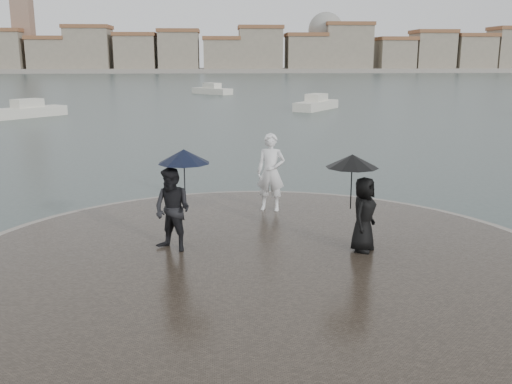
{
  "coord_description": "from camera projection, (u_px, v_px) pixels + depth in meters",
  "views": [
    {
      "loc": [
        -0.72,
        -6.62,
        4.15
      ],
      "look_at": [
        0.0,
        4.8,
        1.45
      ],
      "focal_mm": 40.0,
      "sensor_mm": 36.0,
      "label": 1
    }
  ],
  "objects": [
    {
      "name": "ground",
      "position": [
        279.0,
        384.0,
        7.42
      ],
      "size": [
        400.0,
        400.0,
        0.0
      ],
      "primitive_type": "plane",
      "color": "#2B3835",
      "rests_on": "ground"
    },
    {
      "name": "kerb_ring",
      "position": [
        260.0,
        274.0,
        10.79
      ],
      "size": [
        12.5,
        12.5,
        0.32
      ],
      "primitive_type": "cylinder",
      "color": "gray",
      "rests_on": "ground"
    },
    {
      "name": "quay_tip",
      "position": [
        260.0,
        273.0,
        10.78
      ],
      "size": [
        11.9,
        11.9,
        0.36
      ],
      "primitive_type": "cylinder",
      "color": "#2D261E",
      "rests_on": "ground"
    },
    {
      "name": "statue",
      "position": [
        271.0,
        172.0,
        14.34
      ],
      "size": [
        0.82,
        0.65,
        1.96
      ],
      "primitive_type": "imported",
      "rotation": [
        0.0,
        0.0,
        -0.28
      ],
      "color": "white",
      "rests_on": "quay_tip"
    },
    {
      "name": "visitor_left",
      "position": [
        175.0,
        196.0,
        11.3
      ],
      "size": [
        1.29,
        1.11,
        2.04
      ],
      "color": "black",
      "rests_on": "quay_tip"
    },
    {
      "name": "visitor_right",
      "position": [
        360.0,
        196.0,
        11.26
      ],
      "size": [
        1.18,
        1.07,
        1.95
      ],
      "color": "black",
      "rests_on": "quay_tip"
    },
    {
      "name": "far_skyline",
      "position": [
        199.0,
        53.0,
        161.86
      ],
      "size": [
        260.0,
        20.0,
        37.0
      ],
      "color": "gray",
      "rests_on": "ground"
    },
    {
      "name": "boats",
      "position": [
        273.0,
        103.0,
        48.93
      ],
      "size": [
        43.91,
        31.74,
        1.5
      ],
      "color": "beige",
      "rests_on": "ground"
    }
  ]
}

